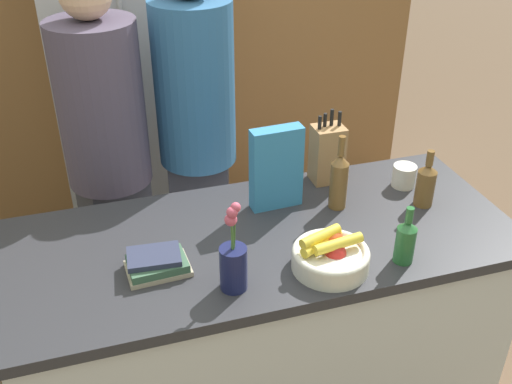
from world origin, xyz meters
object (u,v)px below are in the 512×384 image
(fruit_bowl, at_px, (331,254))
(person_in_blue, at_px, (197,129))
(bottle_vinegar, at_px, (406,240))
(bottle_wine, at_px, (426,184))
(cereal_box, at_px, (276,168))
(coffee_mug, at_px, (404,176))
(flower_vase, at_px, (233,262))
(bottle_oil, at_px, (339,180))
(person_at_sink, at_px, (108,151))
(knife_block, at_px, (327,153))
(refrigerator, at_px, (136,87))
(book_stack, at_px, (157,263))

(fruit_bowl, height_order, person_in_blue, person_in_blue)
(fruit_bowl, height_order, bottle_vinegar, bottle_vinegar)
(bottle_vinegar, height_order, bottle_wine, bottle_wine)
(cereal_box, xyz_separation_m, coffee_mug, (0.52, -0.01, -0.11))
(flower_vase, height_order, bottle_wine, flower_vase)
(bottle_oil, distance_m, person_at_sink, 0.98)
(bottle_wine, bearing_deg, person_in_blue, 134.54)
(knife_block, height_order, bottle_wine, knife_block)
(fruit_bowl, distance_m, knife_block, 0.56)
(person_at_sink, bearing_deg, person_in_blue, -17.93)
(coffee_mug, xyz_separation_m, person_at_sink, (-1.08, 0.53, 0.01))
(refrigerator, bearing_deg, person_at_sink, -106.71)
(fruit_bowl, distance_m, bottle_wine, 0.53)
(bottle_vinegar, bearing_deg, fruit_bowl, 170.15)
(cereal_box, xyz_separation_m, bottle_oil, (0.21, -0.08, -0.04))
(coffee_mug, distance_m, bottle_vinegar, 0.49)
(flower_vase, bearing_deg, knife_block, 45.12)
(book_stack, xyz_separation_m, bottle_oil, (0.69, 0.18, 0.08))
(book_stack, xyz_separation_m, bottle_vinegar, (0.77, -0.18, 0.05))
(refrigerator, relative_size, bottle_vinegar, 9.31)
(bottle_vinegar, xyz_separation_m, bottle_wine, (0.24, 0.28, 0.01))
(bottle_vinegar, bearing_deg, person_in_blue, 114.82)
(cereal_box, height_order, person_in_blue, person_in_blue)
(fruit_bowl, bearing_deg, person_at_sink, 123.50)
(fruit_bowl, relative_size, flower_vase, 0.82)
(knife_block, bearing_deg, bottle_vinegar, -86.42)
(refrigerator, relative_size, coffee_mug, 15.50)
(cereal_box, height_order, bottle_wine, cereal_box)
(person_at_sink, bearing_deg, knife_block, -49.05)
(book_stack, relative_size, bottle_oil, 0.71)
(flower_vase, bearing_deg, book_stack, 145.21)
(bottle_vinegar, bearing_deg, refrigerator, 111.21)
(bottle_oil, bearing_deg, knife_block, 79.35)
(person_at_sink, bearing_deg, bottle_wine, -54.63)
(coffee_mug, height_order, bottle_vinegar, bottle_vinegar)
(coffee_mug, height_order, book_stack, coffee_mug)
(coffee_mug, xyz_separation_m, bottle_wine, (0.00, -0.14, 0.04))
(refrigerator, height_order, bottle_vinegar, refrigerator)
(refrigerator, bearing_deg, coffee_mug, -54.26)
(fruit_bowl, bearing_deg, bottle_vinegar, -9.85)
(cereal_box, bearing_deg, coffee_mug, -1.25)
(book_stack, bearing_deg, bottle_vinegar, -13.24)
(person_in_blue, bearing_deg, person_at_sink, -159.67)
(cereal_box, relative_size, bottle_wine, 1.40)
(coffee_mug, relative_size, bottle_oil, 0.42)
(flower_vase, bearing_deg, bottle_oil, 34.13)
(knife_block, height_order, coffee_mug, knife_block)
(knife_block, height_order, bottle_oil, knife_block)
(refrigerator, height_order, fruit_bowl, refrigerator)
(fruit_bowl, height_order, coffee_mug, fruit_bowl)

